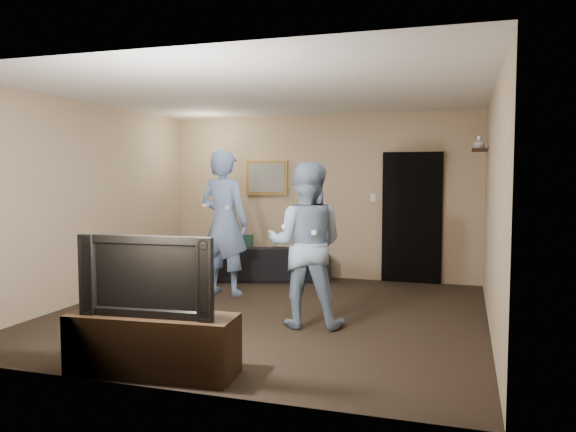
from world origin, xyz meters
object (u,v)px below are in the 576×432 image
(tv_console, at_px, (153,344))
(wii_player_left, at_px, (224,223))
(sofa, at_px, (271,262))
(wii_player_right, at_px, (306,245))
(television, at_px, (151,275))

(tv_console, bearing_deg, wii_player_left, 98.44)
(sofa, xyz_separation_m, wii_player_right, (1.26, -2.47, 0.62))
(tv_console, height_order, television, television)
(tv_console, bearing_deg, television, 0.00)
(sofa, height_order, wii_player_left, wii_player_left)
(tv_console, distance_m, television, 0.59)
(television, bearing_deg, wii_player_right, 61.53)
(television, height_order, wii_player_left, wii_player_left)
(wii_player_left, bearing_deg, tv_console, -76.95)
(sofa, relative_size, wii_player_right, 1.04)
(sofa, xyz_separation_m, wii_player_left, (-0.26, -1.24, 0.72))
(sofa, relative_size, tv_console, 1.32)
(television, bearing_deg, tv_console, 0.00)
(sofa, xyz_separation_m, tv_console, (0.45, -4.29, -0.02))
(wii_player_left, bearing_deg, wii_player_right, -39.00)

